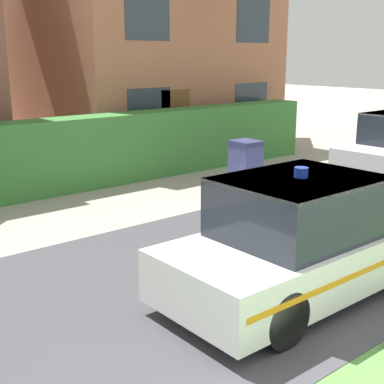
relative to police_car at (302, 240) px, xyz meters
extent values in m
cube|color=#424247|center=(-0.98, 1.19, -0.73)|extent=(28.00, 5.12, 0.01)
cube|color=#3D7F38|center=(0.04, 6.98, 0.09)|extent=(15.68, 0.83, 1.66)
cylinder|color=black|center=(1.28, 0.73, -0.40)|extent=(0.65, 0.21, 0.65)
cylinder|color=black|center=(-1.19, -0.73, -0.40)|extent=(0.65, 0.21, 0.65)
cylinder|color=black|center=(-1.18, 0.76, -0.40)|extent=(0.65, 0.21, 0.65)
cube|color=white|center=(0.04, 0.00, -0.23)|extent=(3.98, 1.73, 0.64)
cube|color=#232833|center=(-0.09, 0.00, 0.47)|extent=(1.95, 1.54, 0.74)
cube|color=white|center=(-0.09, 0.00, 0.82)|extent=(1.95, 1.54, 0.04)
cube|color=orange|center=(0.04, -0.85, -0.18)|extent=(3.77, 0.04, 0.07)
cube|color=orange|center=(0.05, 0.85, -0.18)|extent=(3.77, 0.04, 0.07)
cylinder|color=#1933A5|center=(-0.09, 0.00, 0.90)|extent=(0.17, 0.17, 0.12)
cylinder|color=black|center=(5.78, 3.12, -0.42)|extent=(0.62, 0.21, 0.62)
cube|color=#A86B4C|center=(5.13, 10.86, 1.99)|extent=(7.13, 6.20, 5.46)
cube|color=brown|center=(4.06, 7.75, 0.31)|extent=(1.00, 0.02, 2.10)
cube|color=#333D47|center=(3.17, 7.75, 0.79)|extent=(1.40, 0.02, 1.30)
cube|color=#333D47|center=(7.09, 7.75, 0.79)|extent=(1.40, 0.02, 1.30)
cube|color=#333D47|center=(3.17, 7.75, 3.30)|extent=(1.40, 0.02, 1.30)
cube|color=#333D47|center=(7.09, 7.75, 3.30)|extent=(1.40, 0.02, 1.30)
cube|color=#474C8C|center=(3.83, 4.76, -0.26)|extent=(0.60, 0.67, 0.96)
cube|color=navy|center=(3.83, 4.76, 0.27)|extent=(0.63, 0.70, 0.10)
camera|label=1|loc=(-5.22, -4.04, 2.30)|focal=50.00mm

